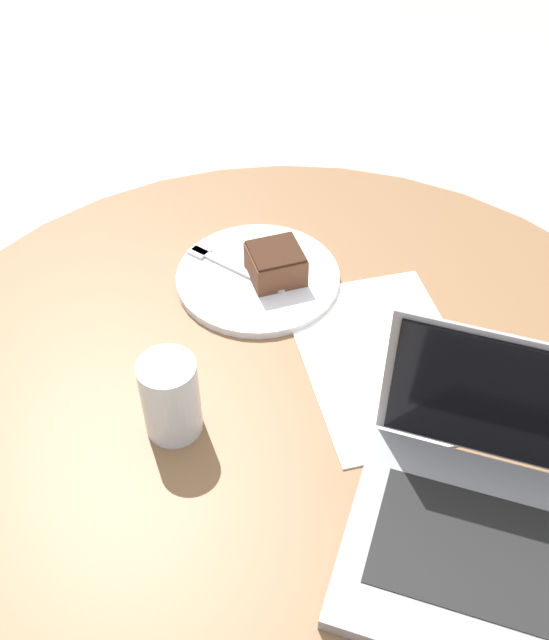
{
  "coord_description": "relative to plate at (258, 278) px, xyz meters",
  "views": [
    {
      "loc": [
        0.59,
        -0.04,
        1.46
      ],
      "look_at": [
        -0.12,
        -0.02,
        0.75
      ],
      "focal_mm": 42.0,
      "sensor_mm": 36.0,
      "label": 1
    }
  ],
  "objects": [
    {
      "name": "paper_document",
      "position": [
        0.16,
        0.17,
        -0.0
      ],
      "size": [
        0.35,
        0.28,
        0.0
      ],
      "rotation": [
        0.0,
        0.0,
        0.22
      ],
      "color": "white",
      "rests_on": "dining_table"
    },
    {
      "name": "plate",
      "position": [
        0.0,
        0.0,
        0.0
      ],
      "size": [
        0.24,
        0.24,
        0.01
      ],
      "color": "silver",
      "rests_on": "dining_table"
    },
    {
      "name": "laptop",
      "position": [
        0.44,
        0.27,
        0.03
      ],
      "size": [
        0.36,
        0.4,
        0.21
      ],
      "rotation": [
        0.0,
        0.0,
        4.37
      ],
      "color": "gray",
      "rests_on": "dining_table"
    },
    {
      "name": "ground_plane",
      "position": [
        0.25,
        0.04,
        -0.72
      ],
      "size": [
        12.0,
        12.0,
        0.0
      ],
      "primitive_type": "plane",
      "color": "#B7AD9E"
    },
    {
      "name": "water_glass",
      "position": [
        0.27,
        -0.11,
        0.05
      ],
      "size": [
        0.07,
        0.07,
        0.11
      ],
      "color": "silver",
      "rests_on": "dining_table"
    },
    {
      "name": "dining_table",
      "position": [
        0.25,
        0.04,
        -0.13
      ],
      "size": [
        1.12,
        1.12,
        0.71
      ],
      "color": "brown",
      "rests_on": "ground_plane"
    },
    {
      "name": "fork",
      "position": [
        -0.02,
        -0.05,
        0.01
      ],
      "size": [
        0.12,
        0.15,
        0.0
      ],
      "rotation": [
        0.0,
        0.0,
        4.07
      ],
      "color": "silver",
      "rests_on": "plate"
    },
    {
      "name": "cake_slice",
      "position": [
        0.0,
        0.03,
        0.03
      ],
      "size": [
        0.09,
        0.09,
        0.05
      ],
      "rotation": [
        0.0,
        0.0,
        1.86
      ],
      "color": "brown",
      "rests_on": "plate"
    }
  ]
}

